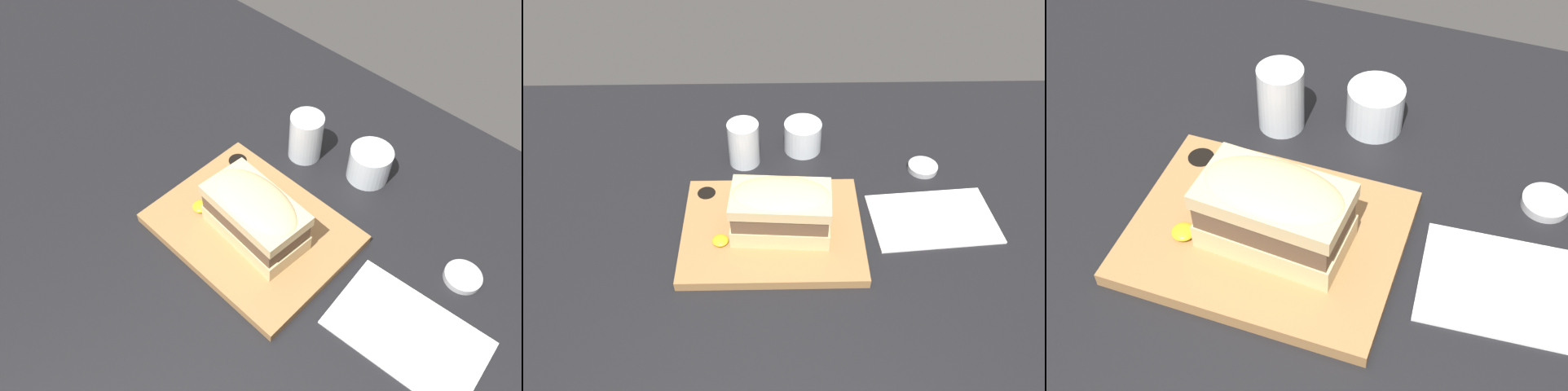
# 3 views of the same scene
# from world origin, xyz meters

# --- Properties ---
(dining_table) EXTENTS (1.94, 0.94, 0.02)m
(dining_table) POSITION_xyz_m (0.00, 0.00, 0.01)
(dining_table) COLOR black
(dining_table) RESTS_ON ground
(serving_board) EXTENTS (0.31, 0.24, 0.02)m
(serving_board) POSITION_xyz_m (0.02, -0.02, 0.03)
(serving_board) COLOR #9E7042
(serving_board) RESTS_ON dining_table
(sandwich) EXTENTS (0.17, 0.10, 0.10)m
(sandwich) POSITION_xyz_m (0.04, -0.02, 0.09)
(sandwich) COLOR #DBBC84
(sandwich) RESTS_ON serving_board
(mustard_dollop) EXTENTS (0.03, 0.03, 0.01)m
(mustard_dollop) POSITION_xyz_m (-0.06, -0.05, 0.04)
(mustard_dollop) COLOR gold
(mustard_dollop) RESTS_ON serving_board
(water_glass) EXTENTS (0.06, 0.06, 0.09)m
(water_glass) POSITION_xyz_m (-0.03, 0.18, 0.06)
(water_glass) COLOR silver
(water_glass) RESTS_ON dining_table
(wine_glass) EXTENTS (0.08, 0.08, 0.06)m
(wine_glass) POSITION_xyz_m (0.09, 0.22, 0.05)
(wine_glass) COLOR silver
(wine_glass) RESTS_ON dining_table
(napkin) EXTENTS (0.23, 0.15, 0.00)m
(napkin) POSITION_xyz_m (0.31, 0.01, 0.02)
(napkin) COLOR white
(napkin) RESTS_ON dining_table
(condiment_dish) EXTENTS (0.06, 0.06, 0.01)m
(condiment_dish) POSITION_xyz_m (0.32, 0.15, 0.03)
(condiment_dish) COLOR #B2B2B7
(condiment_dish) RESTS_ON dining_table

